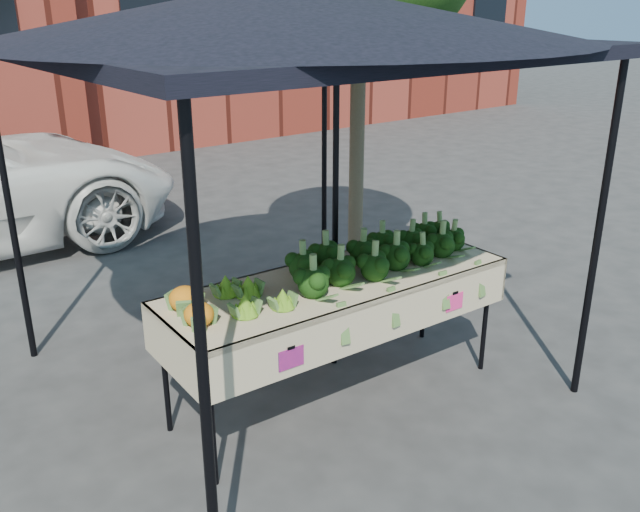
{
  "coord_description": "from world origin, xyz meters",
  "views": [
    {
      "loc": [
        -2.77,
        -3.02,
        2.59
      ],
      "look_at": [
        -0.18,
        0.32,
        1.0
      ],
      "focal_mm": 37.7,
      "sensor_mm": 36.0,
      "label": 1
    }
  ],
  "objects": [
    {
      "name": "table",
      "position": [
        -0.18,
        0.12,
        0.45
      ],
      "size": [
        2.43,
        0.89,
        0.9
      ],
      "color": "beige",
      "rests_on": "ground"
    },
    {
      "name": "canopy",
      "position": [
        -0.24,
        0.6,
        1.37
      ],
      "size": [
        3.16,
        3.16,
        2.74
      ],
      "primitive_type": null,
      "color": "black",
      "rests_on": "ground"
    },
    {
      "name": "ground",
      "position": [
        0.0,
        0.0,
        0.0
      ],
      "size": [
        90.0,
        90.0,
        0.0
      ],
      "primitive_type": "plane",
      "color": "#2D2D30"
    },
    {
      "name": "romanesco_cluster",
      "position": [
        -0.85,
        0.16,
        0.99
      ],
      "size": [
        0.41,
        0.55,
        0.18
      ],
      "primitive_type": "ellipsoid",
      "color": "#6CA521",
      "rests_on": "table"
    },
    {
      "name": "cauliflower_pair",
      "position": [
        -1.22,
        0.19,
        0.98
      ],
      "size": [
        0.21,
        0.41,
        0.17
      ],
      "primitive_type": "ellipsoid",
      "color": "orange",
      "rests_on": "table"
    },
    {
      "name": "street_tree",
      "position": [
        1.08,
        1.42,
        1.91
      ],
      "size": [
        1.94,
        1.94,
        3.81
      ],
      "primitive_type": null,
      "color": "#1E4C14",
      "rests_on": "ground"
    },
    {
      "name": "broccoli_heap",
      "position": [
        0.21,
        0.15,
        1.02
      ],
      "size": [
        1.58,
        0.55,
        0.24
      ],
      "primitive_type": "ellipsoid",
      "color": "black",
      "rests_on": "table"
    }
  ]
}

